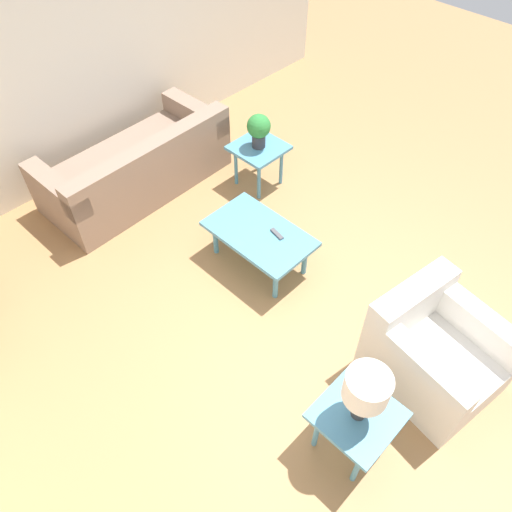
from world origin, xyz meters
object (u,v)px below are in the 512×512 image
Objects in this scene: sofa at (138,168)px; potted_plant at (259,128)px; coffee_table at (259,236)px; side_table_plant at (259,152)px; side_table_lamp at (356,419)px; armchair at (432,351)px; table_lamp at (366,390)px.

potted_plant is (-0.90, -0.99, 0.45)m from sofa.
side_table_plant is (0.85, -0.87, 0.06)m from coffee_table.
potted_plant is at bearing 136.56° from sofa.
side_table_lamp is (-3.49, 0.72, 0.15)m from sofa.
sofa is 1.34m from side_table_plant.
sofa is at bearing 102.36° from armchair.
side_table_lamp reaches higher than coffee_table.
coffee_table is at bearing 92.71° from sofa.
table_lamp is (-1.74, 0.84, 0.49)m from coffee_table.
side_table_plant is at bearing 136.56° from sofa.
sofa is 3.89× the size of side_table_plant.
armchair is 2.78m from side_table_plant.
coffee_table is 1.93m from side_table_lamp.
side_table_plant reaches higher than coffee_table.
sofa is at bearing 47.90° from potted_plant.
side_table_lamp is at bearing 146.62° from side_table_plant.
side_table_plant is (-0.90, -0.99, 0.15)m from sofa.
armchair is at bearing -94.85° from side_table_lamp.
coffee_table is 1.90× the size of side_table_lamp.
table_lamp is (-3.49, 0.72, 0.57)m from sofa.
sofa is 3.60m from table_lamp.
sofa is at bearing 4.05° from coffee_table.
table_lamp reaches higher than coffee_table.
side_table_plant is at bearing -45.56° from coffee_table.
coffee_table is (-1.75, -0.12, 0.08)m from sofa.
armchair is 2.14× the size of table_lamp.
coffee_table is (1.82, 0.08, 0.05)m from armchair.
side_table_lamp is 0.42m from table_lamp.
sofa is 3.89× the size of side_table_lamp.
armchair is 1.02× the size of coffee_table.
potted_plant reaches higher than side_table_plant.
table_lamp reaches higher than side_table_plant.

